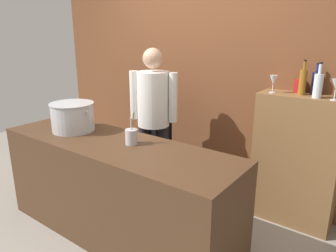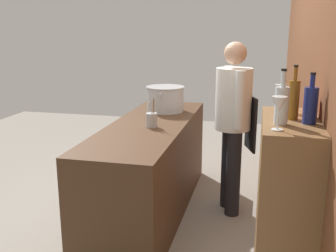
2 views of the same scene
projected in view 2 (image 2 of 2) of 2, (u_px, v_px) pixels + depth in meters
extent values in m
plane|color=gray|center=(150.00, 210.00, 3.96)|extent=(8.00, 8.00, 0.00)
cube|color=brown|center=(310.00, 62.00, 3.29)|extent=(4.40, 0.10, 3.00)
cube|color=#472D1C|center=(150.00, 168.00, 3.85)|extent=(2.30, 0.70, 0.90)
cube|color=brown|center=(283.00, 221.00, 2.40)|extent=(0.76, 0.32, 1.27)
cylinder|color=black|center=(233.00, 174.00, 3.77)|extent=(0.14, 0.14, 0.84)
cylinder|color=black|center=(228.00, 167.00, 3.96)|extent=(0.14, 0.14, 0.84)
cylinder|color=white|center=(234.00, 99.00, 3.70)|extent=(0.34, 0.34, 0.58)
cube|color=black|center=(251.00, 123.00, 3.77)|extent=(0.29, 0.12, 0.52)
cylinder|color=white|center=(240.00, 100.00, 3.48)|extent=(0.09, 0.09, 0.52)
cylinder|color=white|center=(228.00, 92.00, 3.90)|extent=(0.09, 0.09, 0.52)
sphere|color=tan|center=(235.00, 53.00, 3.59)|extent=(0.21, 0.21, 0.21)
cylinder|color=#B7BABF|center=(165.00, 99.00, 4.25)|extent=(0.40, 0.40, 0.26)
cylinder|color=#B7BABF|center=(165.00, 87.00, 4.21)|extent=(0.41, 0.41, 0.01)
cube|color=#B7BABF|center=(170.00, 89.00, 4.43)|extent=(0.04, 0.02, 0.02)
cube|color=#B7BABF|center=(160.00, 95.00, 4.02)|extent=(0.04, 0.02, 0.02)
cylinder|color=#B7BABF|center=(152.00, 120.00, 3.57)|extent=(0.10, 0.10, 0.13)
cylinder|color=olive|center=(153.00, 111.00, 3.56)|extent=(0.05, 0.03, 0.25)
cylinder|color=#B7BABF|center=(152.00, 113.00, 3.56)|extent=(0.04, 0.05, 0.22)
cylinder|color=#8C5919|center=(293.00, 100.00, 2.24)|extent=(0.06, 0.06, 0.22)
cylinder|color=#8C5919|center=(296.00, 74.00, 2.20)|extent=(0.02, 0.02, 0.08)
cylinder|color=black|center=(296.00, 66.00, 2.19)|extent=(0.03, 0.03, 0.01)
cylinder|color=navy|center=(310.00, 106.00, 2.14)|extent=(0.08, 0.08, 0.20)
cylinder|color=navy|center=(313.00, 81.00, 2.10)|extent=(0.03, 0.03, 0.07)
cylinder|color=black|center=(313.00, 73.00, 2.09)|extent=(0.03, 0.03, 0.01)
cylinder|color=silver|center=(282.00, 106.00, 2.12)|extent=(0.08, 0.08, 0.20)
cylinder|color=silver|center=(283.00, 79.00, 2.09)|extent=(0.03, 0.03, 0.09)
cylinder|color=black|center=(284.00, 70.00, 2.08)|extent=(0.03, 0.03, 0.01)
cylinder|color=silver|center=(277.00, 130.00, 2.02)|extent=(0.06, 0.06, 0.01)
cylinder|color=silver|center=(278.00, 121.00, 2.01)|extent=(0.01, 0.01, 0.08)
cone|color=silver|center=(279.00, 105.00, 1.99)|extent=(0.08, 0.08, 0.09)
cylinder|color=silver|center=(279.00, 110.00, 2.51)|extent=(0.06, 0.06, 0.01)
cylinder|color=silver|center=(279.00, 104.00, 2.50)|extent=(0.01, 0.01, 0.07)
cone|color=silver|center=(280.00, 92.00, 2.48)|extent=(0.07, 0.07, 0.09)
cube|color=red|center=(310.00, 107.00, 2.28)|extent=(0.07, 0.07, 0.13)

